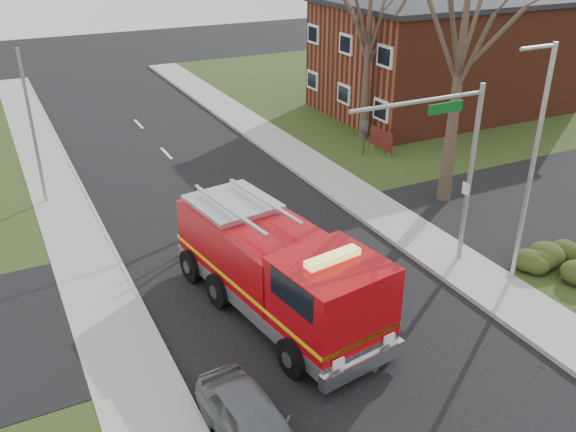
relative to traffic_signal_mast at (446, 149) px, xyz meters
name	(u,v)px	position (x,y,z in m)	size (l,w,h in m)	color
ground	(331,328)	(-5.21, -1.50, -4.71)	(120.00, 120.00, 0.00)	black
sidewalk_right	(480,279)	(0.99, -1.50, -4.63)	(2.40, 80.00, 0.15)	#9D9D98
sidewalk_left	(137,387)	(-11.41, -1.50, -4.63)	(2.40, 80.00, 0.15)	#9D9D98
brick_building	(443,56)	(13.79, 16.50, -1.05)	(15.40, 10.40, 7.25)	maroon
health_center_sign	(381,139)	(5.29, 11.00, -3.83)	(0.12, 2.00, 1.40)	#521613
hedge_corner	(561,262)	(3.79, -2.50, -4.13)	(2.80, 2.00, 0.90)	#273212
bare_tree_near	(463,36)	(4.29, 4.50, 2.71)	(6.00, 6.00, 12.00)	#352A1F
bare_tree_far	(369,26)	(5.79, 13.50, 1.78)	(5.25, 5.25, 10.50)	#352A1F
traffic_signal_mast	(446,149)	(0.00, 0.00, 0.00)	(5.29, 0.18, 6.80)	gray
streetlight_pole	(532,163)	(1.93, -2.00, -0.16)	(1.48, 0.16, 8.40)	#B7BABF
utility_pole_far	(33,130)	(-12.01, 12.50, -1.21)	(0.14, 0.14, 7.00)	gray
fire_engine	(279,272)	(-6.29, 0.06, -3.17)	(4.25, 8.79, 3.41)	#A2070D
parked_car_maroon	(252,423)	(-9.33, -4.71, -4.02)	(1.61, 4.01, 1.37)	slate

